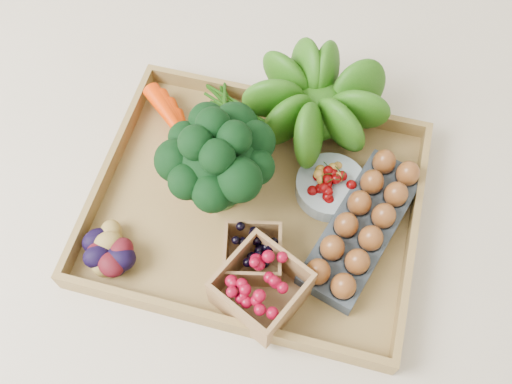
% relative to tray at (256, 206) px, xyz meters
% --- Properties ---
extents(ground, '(4.00, 4.00, 0.00)m').
position_rel_tray_xyz_m(ground, '(0.00, 0.00, -0.01)').
color(ground, beige).
rests_on(ground, ground).
extents(tray, '(0.55, 0.45, 0.01)m').
position_rel_tray_xyz_m(tray, '(0.00, 0.00, 0.00)').
color(tray, olive).
rests_on(tray, ground).
extents(carrots, '(0.22, 0.16, 0.05)m').
position_rel_tray_xyz_m(carrots, '(-0.16, 0.08, 0.03)').
color(carrots, '#E63200').
rests_on(carrots, tray).
extents(lettuce, '(0.17, 0.17, 0.17)m').
position_rel_tray_xyz_m(lettuce, '(0.06, 0.19, 0.09)').
color(lettuce, '#13490B').
rests_on(lettuce, tray).
extents(broccoli, '(0.19, 0.19, 0.15)m').
position_rel_tray_xyz_m(broccoli, '(-0.06, -0.00, 0.08)').
color(broccoli, black).
rests_on(broccoli, tray).
extents(cherry_bowl, '(0.12, 0.12, 0.03)m').
position_rel_tray_xyz_m(cherry_bowl, '(0.12, 0.06, 0.02)').
color(cherry_bowl, '#8C9EA5').
rests_on(cherry_bowl, tray).
extents(egg_carton, '(0.18, 0.30, 0.03)m').
position_rel_tray_xyz_m(egg_carton, '(0.19, -0.01, 0.02)').
color(egg_carton, '#343C43').
rests_on(egg_carton, tray).
extents(potatoes, '(0.12, 0.12, 0.07)m').
position_rel_tray_xyz_m(potatoes, '(-0.20, -0.16, 0.04)').
color(potatoes, '#3D0910').
rests_on(potatoes, tray).
extents(punnet_blackberry, '(0.11, 0.11, 0.06)m').
position_rel_tray_xyz_m(punnet_blackberry, '(0.02, -0.11, 0.04)').
color(punnet_blackberry, black).
rests_on(punnet_blackberry, tray).
extents(punnet_raspberry, '(0.16, 0.16, 0.08)m').
position_rel_tray_xyz_m(punnet_raspberry, '(0.05, -0.16, 0.05)').
color(punnet_raspberry, maroon).
rests_on(punnet_raspberry, tray).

